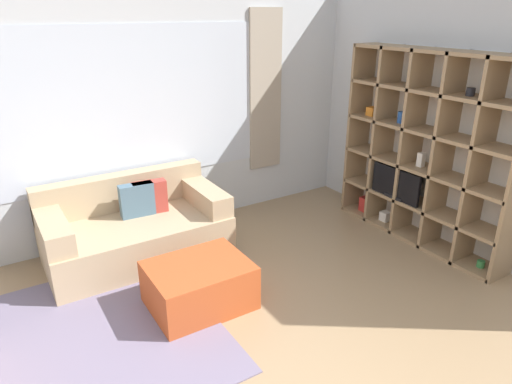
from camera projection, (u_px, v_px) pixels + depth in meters
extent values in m
cube|color=silver|center=(128.00, 115.00, 4.76)|extent=(6.70, 0.07, 2.70)
cube|color=silver|center=(128.00, 106.00, 4.69)|extent=(3.03, 0.01, 1.60)
cube|color=#B2A38E|center=(265.00, 92.00, 5.51)|extent=(0.44, 0.03, 1.90)
cube|color=silver|center=(434.00, 113.00, 4.83)|extent=(0.07, 4.42, 2.70)
cube|color=slate|center=(81.00, 341.00, 3.50)|extent=(2.03, 2.01, 0.01)
cube|color=silver|center=(437.00, 148.00, 4.83)|extent=(0.02, 2.00, 2.02)
cube|color=#997A56|center=(479.00, 166.00, 4.27)|extent=(0.36, 0.04, 2.02)
cube|color=#997A56|center=(443.00, 155.00, 4.59)|extent=(0.36, 0.04, 2.02)
cube|color=#997A56|center=(411.00, 146.00, 4.90)|extent=(0.36, 0.04, 2.02)
cube|color=#997A56|center=(383.00, 138.00, 5.22)|extent=(0.36, 0.04, 2.02)
cube|color=#997A56|center=(359.00, 130.00, 5.53)|extent=(0.36, 0.04, 2.02)
cube|color=#997A56|center=(414.00, 235.00, 5.12)|extent=(0.36, 2.00, 0.04)
cube|color=#997A56|center=(419.00, 204.00, 4.97)|extent=(0.36, 2.00, 0.04)
cube|color=#997A56|center=(424.00, 169.00, 4.82)|extent=(0.36, 2.00, 0.04)
cube|color=#997A56|center=(429.00, 131.00, 4.67)|extent=(0.36, 2.00, 0.04)
cube|color=#997A56|center=(435.00, 92.00, 4.52)|extent=(0.36, 2.00, 0.04)
cube|color=#997A56|center=(441.00, 51.00, 4.38)|extent=(0.36, 2.00, 0.04)
cube|color=black|center=(396.00, 184.00, 5.01)|extent=(0.04, 0.64, 0.34)
cube|color=black|center=(395.00, 196.00, 5.08)|extent=(0.10, 0.24, 0.03)
cube|color=white|center=(385.00, 216.00, 5.42)|extent=(0.10, 0.10, 0.11)
cylinder|color=#2856A8|center=(402.00, 117.00, 4.92)|extent=(0.08, 0.08, 0.12)
cube|color=red|center=(365.00, 204.00, 5.67)|extent=(0.11, 0.11, 0.18)
cube|color=orange|center=(372.00, 111.00, 5.26)|extent=(0.11, 0.11, 0.10)
cube|color=white|center=(421.00, 160.00, 4.81)|extent=(0.06, 0.06, 0.15)
cylinder|color=#388947|center=(481.00, 264.00, 4.45)|extent=(0.07, 0.07, 0.07)
cylinder|color=#232328|center=(471.00, 92.00, 4.18)|extent=(0.08, 0.08, 0.07)
cube|color=tan|center=(138.00, 239.00, 4.64)|extent=(1.76, 0.96, 0.41)
cube|color=tan|center=(122.00, 191.00, 4.80)|extent=(1.76, 0.18, 0.38)
cube|color=tan|center=(52.00, 229.00, 4.15)|extent=(0.24, 0.90, 0.22)
cube|color=tan|center=(204.00, 195.00, 4.89)|extent=(0.24, 0.90, 0.22)
cube|color=slate|center=(137.00, 200.00, 4.62)|extent=(0.35, 0.14, 0.34)
cube|color=#AD3D33|center=(150.00, 197.00, 4.68)|extent=(0.35, 0.15, 0.34)
cube|color=#B74C23|center=(199.00, 285.00, 3.88)|extent=(0.83, 0.65, 0.40)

